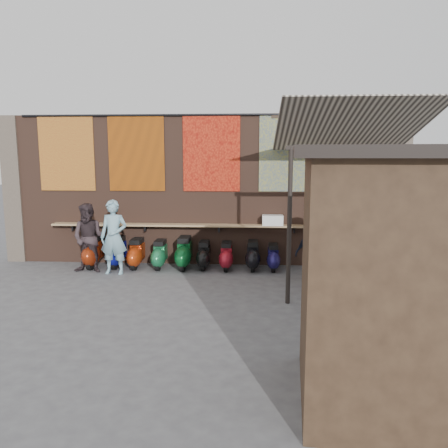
% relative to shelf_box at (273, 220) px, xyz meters
% --- Properties ---
extents(ground, '(70.00, 70.00, 0.00)m').
position_rel_shelf_box_xyz_m(ground, '(-1.92, -2.30, -1.26)').
color(ground, '#474749').
rests_on(ground, ground).
extents(brick_wall, '(10.00, 0.40, 4.00)m').
position_rel_shelf_box_xyz_m(brick_wall, '(-1.92, 0.40, 0.74)').
color(brick_wall, brown).
rests_on(brick_wall, ground).
extents(pier_left, '(0.50, 0.50, 4.00)m').
position_rel_shelf_box_xyz_m(pier_left, '(-7.12, 0.40, 0.74)').
color(pier_left, '#4C4238').
rests_on(pier_left, ground).
extents(pier_right, '(0.50, 0.50, 4.00)m').
position_rel_shelf_box_xyz_m(pier_right, '(3.28, 0.40, 0.74)').
color(pier_right, '#4C4238').
rests_on(pier_right, ground).
extents(eating_counter, '(8.00, 0.32, 0.05)m').
position_rel_shelf_box_xyz_m(eating_counter, '(-1.92, 0.03, -0.16)').
color(eating_counter, '#9E7A51').
rests_on(eating_counter, brick_wall).
extents(shelf_box, '(0.54, 0.31, 0.27)m').
position_rel_shelf_box_xyz_m(shelf_box, '(0.00, 0.00, 0.00)').
color(shelf_box, white).
rests_on(shelf_box, eating_counter).
extents(tapestry_redgold, '(1.50, 0.02, 2.00)m').
position_rel_shelf_box_xyz_m(tapestry_redgold, '(-5.52, 0.18, 1.74)').
color(tapestry_redgold, maroon).
rests_on(tapestry_redgold, brick_wall).
extents(tapestry_sun, '(1.50, 0.02, 2.00)m').
position_rel_shelf_box_xyz_m(tapestry_sun, '(-3.62, 0.18, 1.74)').
color(tapestry_sun, orange).
rests_on(tapestry_sun, brick_wall).
extents(tapestry_orange, '(1.50, 0.02, 2.00)m').
position_rel_shelf_box_xyz_m(tapestry_orange, '(-1.62, 0.18, 1.74)').
color(tapestry_orange, red).
rests_on(tapestry_orange, brick_wall).
extents(tapestry_multi, '(1.50, 0.02, 2.00)m').
position_rel_shelf_box_xyz_m(tapestry_multi, '(0.38, 0.18, 1.74)').
color(tapestry_multi, navy).
rests_on(tapestry_multi, brick_wall).
extents(hang_rail, '(9.50, 0.06, 0.06)m').
position_rel_shelf_box_xyz_m(hang_rail, '(-1.92, 0.17, 2.72)').
color(hang_rail, black).
rests_on(hang_rail, brick_wall).
extents(scooter_stool_0, '(0.40, 0.89, 0.85)m').
position_rel_shelf_box_xyz_m(scooter_stool_0, '(-4.71, -0.32, -0.83)').
color(scooter_stool_0, maroon).
rests_on(scooter_stool_0, ground).
extents(scooter_stool_1, '(0.38, 0.84, 0.80)m').
position_rel_shelf_box_xyz_m(scooter_stool_1, '(-4.10, -0.27, -0.86)').
color(scooter_stool_1, navy).
rests_on(scooter_stool_1, ground).
extents(scooter_stool_2, '(0.36, 0.81, 0.77)m').
position_rel_shelf_box_xyz_m(scooter_stool_2, '(-3.57, -0.32, -0.87)').
color(scooter_stool_2, '#A4300C').
rests_on(scooter_stool_2, ground).
extents(scooter_stool_3, '(0.35, 0.78, 0.74)m').
position_rel_shelf_box_xyz_m(scooter_stool_3, '(-2.95, -0.33, -0.89)').
color(scooter_stool_3, '#1A6A3D').
rests_on(scooter_stool_3, ground).
extents(scooter_stool_4, '(0.40, 0.88, 0.83)m').
position_rel_shelf_box_xyz_m(scooter_stool_4, '(-2.30, -0.33, -0.84)').
color(scooter_stool_4, '#0C5624').
rests_on(scooter_stool_4, ground).
extents(scooter_stool_5, '(0.34, 0.75, 0.72)m').
position_rel_shelf_box_xyz_m(scooter_stool_5, '(-1.78, -0.30, -0.90)').
color(scooter_stool_5, black).
rests_on(scooter_stool_5, ground).
extents(scooter_stool_6, '(0.34, 0.75, 0.71)m').
position_rel_shelf_box_xyz_m(scooter_stool_6, '(-1.20, -0.34, -0.90)').
color(scooter_stool_6, maroon).
rests_on(scooter_stool_6, ground).
extents(scooter_stool_7, '(0.35, 0.79, 0.75)m').
position_rel_shelf_box_xyz_m(scooter_stool_7, '(-0.51, -0.32, -0.88)').
color(scooter_stool_7, black).
rests_on(scooter_stool_7, ground).
extents(scooter_stool_8, '(0.32, 0.71, 0.67)m').
position_rel_shelf_box_xyz_m(scooter_stool_8, '(0.01, -0.33, -0.92)').
color(scooter_stool_8, '#19144D').
rests_on(scooter_stool_8, ground).
extents(diner_left, '(0.69, 0.46, 1.86)m').
position_rel_shelf_box_xyz_m(diner_left, '(-3.97, -0.90, -0.33)').
color(diner_left, '#7CA6B4').
rests_on(diner_left, ground).
extents(diner_right, '(0.87, 0.69, 1.76)m').
position_rel_shelf_box_xyz_m(diner_right, '(-4.63, -0.81, -0.38)').
color(diner_right, '#33272A').
rests_on(diner_right, ground).
extents(shopper_navy, '(0.98, 0.43, 1.66)m').
position_rel_shelf_box_xyz_m(shopper_navy, '(0.88, -2.03, -0.43)').
color(shopper_navy, black).
rests_on(shopper_navy, ground).
extents(shopper_grey, '(1.03, 0.63, 1.54)m').
position_rel_shelf_box_xyz_m(shopper_grey, '(2.38, -2.87, -0.49)').
color(shopper_grey, slate).
rests_on(shopper_grey, ground).
extents(shopper_tan, '(0.94, 1.05, 1.80)m').
position_rel_shelf_box_xyz_m(shopper_tan, '(1.08, -1.14, -0.36)').
color(shopper_tan, '#866B55').
rests_on(shopper_tan, ground).
extents(market_stall, '(2.85, 2.25, 2.90)m').
position_rel_shelf_box_xyz_m(market_stall, '(1.40, -6.43, 0.19)').
color(market_stall, black).
rests_on(market_stall, ground).
extents(stall_roof, '(3.20, 2.58, 0.12)m').
position_rel_shelf_box_xyz_m(stall_roof, '(1.40, -6.43, 1.70)').
color(stall_roof, black).
rests_on(stall_roof, market_stall).
extents(stall_sign, '(1.20, 0.15, 0.50)m').
position_rel_shelf_box_xyz_m(stall_sign, '(1.49, -5.40, 0.84)').
color(stall_sign, gold).
rests_on(stall_sign, market_stall).
extents(stall_shelf, '(2.22, 0.30, 0.06)m').
position_rel_shelf_box_xyz_m(stall_shelf, '(1.49, -5.40, -0.20)').
color(stall_shelf, '#473321').
rests_on(stall_shelf, market_stall).
extents(awning_canvas, '(3.20, 3.28, 0.97)m').
position_rel_shelf_box_xyz_m(awning_canvas, '(1.58, -1.40, 2.29)').
color(awning_canvas, beige).
rests_on(awning_canvas, brick_wall).
extents(awning_ledger, '(3.30, 0.08, 0.12)m').
position_rel_shelf_box_xyz_m(awning_ledger, '(1.58, 0.19, 2.69)').
color(awning_ledger, '#33261C').
rests_on(awning_ledger, brick_wall).
extents(awning_header, '(3.00, 0.08, 0.08)m').
position_rel_shelf_box_xyz_m(awning_header, '(1.58, -2.90, 1.82)').
color(awning_header, black).
rests_on(awning_header, awning_post_left).
extents(awning_post_left, '(0.09, 0.09, 3.10)m').
position_rel_shelf_box_xyz_m(awning_post_left, '(0.18, -2.90, 0.29)').
color(awning_post_left, black).
rests_on(awning_post_left, ground).
extents(awning_post_right, '(0.09, 0.09, 3.10)m').
position_rel_shelf_box_xyz_m(awning_post_right, '(2.98, -2.90, 0.29)').
color(awning_post_right, black).
rests_on(awning_post_right, ground).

